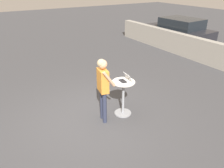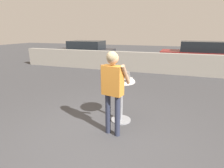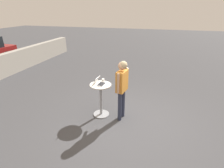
# 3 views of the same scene
# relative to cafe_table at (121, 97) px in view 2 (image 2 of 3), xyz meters

# --- Properties ---
(ground_plane) EXTENTS (50.00, 50.00, 0.00)m
(ground_plane) POSITION_rel_cafe_table_xyz_m (-0.15, -0.93, -0.60)
(ground_plane) COLOR #3D3D3F
(pavement_kerb) EXTENTS (15.08, 0.35, 1.05)m
(pavement_kerb) POSITION_rel_cafe_table_xyz_m (-0.15, 5.51, -0.07)
(pavement_kerb) COLOR gray
(pavement_kerb) RESTS_ON ground_plane
(cafe_table) EXTENTS (0.62, 0.62, 1.00)m
(cafe_table) POSITION_rel_cafe_table_xyz_m (0.00, 0.00, 0.00)
(cafe_table) COLOR gray
(cafe_table) RESTS_ON ground_plane
(laptop) EXTENTS (0.33, 0.33, 0.21)m
(laptop) POSITION_rel_cafe_table_xyz_m (0.00, 0.03, 0.46)
(laptop) COLOR silver
(laptop) RESTS_ON cafe_table
(coffee_mug) EXTENTS (0.11, 0.08, 0.09)m
(coffee_mug) POSITION_rel_cafe_table_xyz_m (0.22, -0.00, 0.45)
(coffee_mug) COLOR white
(coffee_mug) RESTS_ON cafe_table
(standing_person) EXTENTS (0.59, 0.34, 1.74)m
(standing_person) POSITION_rel_cafe_table_xyz_m (-0.01, -0.63, 0.52)
(standing_person) COLOR #282D42
(standing_person) RESTS_ON ground_plane
(parked_car_near_street) EXTENTS (3.95, 2.14, 1.51)m
(parked_car_near_street) POSITION_rel_cafe_table_xyz_m (-4.41, 6.79, 0.19)
(parked_car_near_street) COLOR black
(parked_car_near_street) RESTS_ON ground_plane
(parked_car_further_down) EXTENTS (4.31, 2.13, 1.53)m
(parked_car_further_down) POSITION_rel_cafe_table_xyz_m (2.56, 8.15, 0.19)
(parked_car_further_down) COLOR maroon
(parked_car_further_down) RESTS_ON ground_plane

